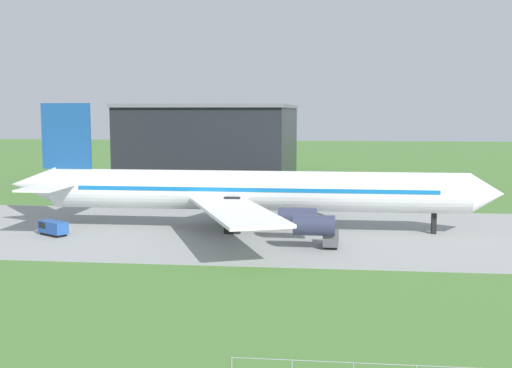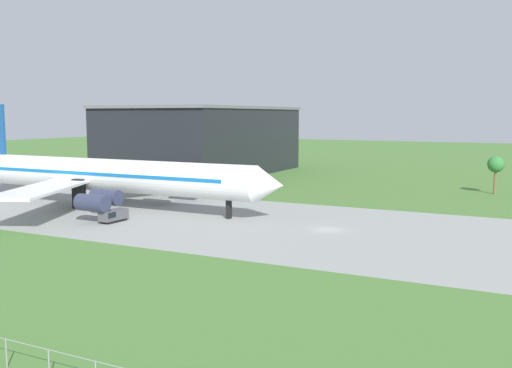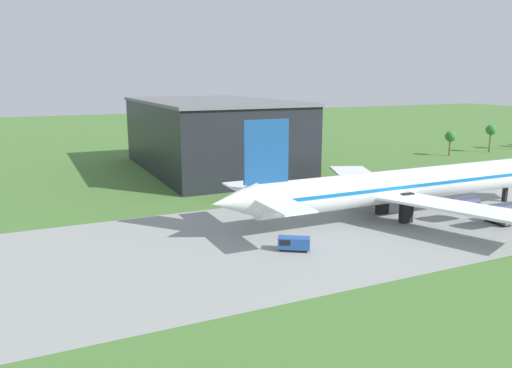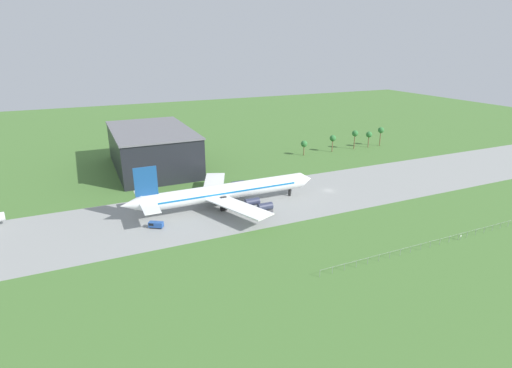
# 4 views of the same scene
# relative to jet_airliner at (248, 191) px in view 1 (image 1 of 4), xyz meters

# --- Properties ---
(jet_airliner) EXTENTS (76.29, 54.53, 19.53)m
(jet_airliner) POSITION_rel_jet_airliner_xyz_m (0.00, 0.00, 0.00)
(jet_airliner) COLOR white
(jet_airliner) RESTS_ON ground_plane
(baggage_tug) EXTENTS (5.17, 4.28, 2.16)m
(baggage_tug) POSITION_rel_jet_airliner_xyz_m (-28.05, -7.83, -4.92)
(baggage_tug) COLOR black
(baggage_tug) RESTS_ON ground_plane
(catering_van) EXTENTS (2.19, 5.18, 1.99)m
(catering_van) POSITION_rel_jet_airliner_xyz_m (12.78, -11.23, -5.00)
(catering_van) COLOR black
(catering_van) RESTS_ON ground_plane
(terminal_building) EXTENTS (36.72, 61.20, 19.80)m
(terminal_building) POSITION_rel_jet_airliner_xyz_m (-15.23, 62.85, 3.82)
(terminal_building) COLOR black
(terminal_building) RESTS_ON ground_plane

